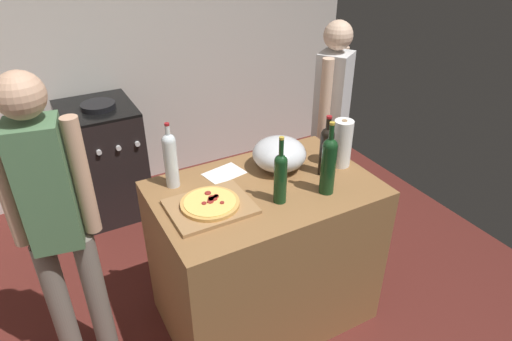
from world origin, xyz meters
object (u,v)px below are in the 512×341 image
object	(u,v)px
paper_towel_roll	(342,143)
wine_bottle_green	(171,158)
pizza	(210,203)
wine_bottle_dark	(280,176)
wine_bottle_clear	(326,149)
person_in_red	(330,120)
stove	(105,160)
person_in_stripes	(55,219)
mixing_bowl	(279,154)
wine_bottle_amber	(329,163)

from	to	relation	value
paper_towel_roll	wine_bottle_green	bearing A→B (deg)	164.88
pizza	wine_bottle_dark	xyz separation A→B (m)	(0.33, -0.11, 0.12)
wine_bottle_clear	person_in_red	distance (m)	0.79
wine_bottle_green	person_in_red	distance (m)	1.32
wine_bottle_dark	wine_bottle_green	world-z (taller)	wine_bottle_green
wine_bottle_clear	wine_bottle_green	xyz separation A→B (m)	(-0.77, 0.28, 0.01)
wine_bottle_dark	stove	bearing A→B (deg)	108.01
pizza	person_in_stripes	size ratio (longest dim) A/B	0.18
wine_bottle_green	person_in_red	xyz separation A→B (m)	(1.27, 0.31, -0.18)
mixing_bowl	person_in_red	bearing A→B (deg)	32.05
wine_bottle_clear	person_in_red	size ratio (longest dim) A/B	0.22
stove	person_in_stripes	bearing A→B (deg)	-107.79
pizza	wine_bottle_dark	distance (m)	0.37
person_in_red	person_in_stripes	bearing A→B (deg)	-168.57
wine_bottle_green	stove	world-z (taller)	wine_bottle_green
person_in_stripes	person_in_red	bearing A→B (deg)	11.43
mixing_bowl	paper_towel_roll	size ratio (longest dim) A/B	1.08
stove	wine_bottle_dark	bearing A→B (deg)	-71.99
wine_bottle_clear	wine_bottle_amber	distance (m)	0.19
wine_bottle_green	person_in_stripes	world-z (taller)	person_in_stripes
paper_towel_roll	wine_bottle_clear	bearing A→B (deg)	-164.98
wine_bottle_dark	person_in_stripes	world-z (taller)	person_in_stripes
wine_bottle_clear	wine_bottle_amber	xyz separation A→B (m)	(-0.10, -0.16, 0.02)
person_in_stripes	paper_towel_roll	bearing A→B (deg)	-6.99
wine_bottle_dark	wine_bottle_amber	distance (m)	0.26
pizza	stove	size ratio (longest dim) A/B	0.30
paper_towel_roll	wine_bottle_amber	size ratio (longest dim) A/B	0.70
wine_bottle_dark	wine_bottle_clear	bearing A→B (deg)	17.60
wine_bottle_clear	wine_bottle_amber	world-z (taller)	wine_bottle_amber
person_in_red	paper_towel_roll	bearing A→B (deg)	-122.46
mixing_bowl	person_in_stripes	bearing A→B (deg)	177.45
wine_bottle_dark	person_in_red	distance (m)	1.12
person_in_red	wine_bottle_amber	bearing A→B (deg)	-128.41
mixing_bowl	person_in_red	distance (m)	0.81
pizza	mixing_bowl	world-z (taller)	mixing_bowl
pizza	wine_bottle_clear	xyz separation A→B (m)	(0.69, 0.00, 0.12)
wine_bottle_clear	person_in_stripes	size ratio (longest dim) A/B	0.21
wine_bottle_clear	person_in_red	bearing A→B (deg)	50.46
wine_bottle_clear	wine_bottle_dark	distance (m)	0.38
mixing_bowl	wine_bottle_dark	xyz separation A→B (m)	(-0.17, -0.28, 0.06)
mixing_bowl	wine_bottle_green	xyz separation A→B (m)	(-0.58, 0.11, 0.07)
paper_towel_roll	wine_bottle_amber	bearing A→B (deg)	-141.35
mixing_bowl	wine_bottle_green	distance (m)	0.60
wine_bottle_dark	wine_bottle_amber	size ratio (longest dim) A/B	0.91
pizza	person_in_red	world-z (taller)	person_in_red
wine_bottle_amber	stove	world-z (taller)	wine_bottle_amber
mixing_bowl	stove	size ratio (longest dim) A/B	0.31
wine_bottle_amber	person_in_red	bearing A→B (deg)	51.59
wine_bottle_dark	stove	xyz separation A→B (m)	(-0.56, 1.72, -0.61)
pizza	stove	distance (m)	1.70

